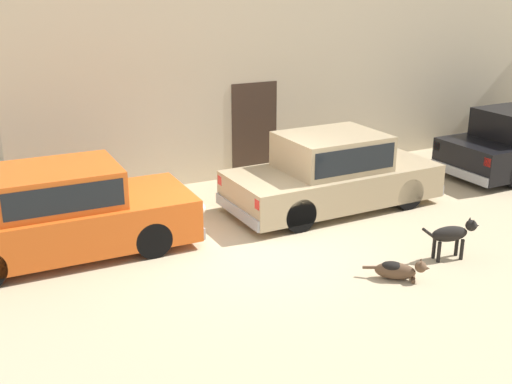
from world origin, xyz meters
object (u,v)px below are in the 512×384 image
(stray_dog_tan, at_px, (453,234))
(stray_dog_spotted, at_px, (398,270))
(parked_sedan_nearest, at_px, (61,212))
(parked_sedan_second, at_px, (332,172))

(stray_dog_tan, bearing_deg, stray_dog_spotted, -157.98)
(parked_sedan_nearest, xyz_separation_m, parked_sedan_second, (5.10, -0.06, -0.00))
(parked_sedan_second, relative_size, stray_dog_spotted, 5.29)
(stray_dog_spotted, relative_size, stray_dog_tan, 0.81)
(stray_dog_spotted, bearing_deg, stray_dog_tan, 48.49)
(parked_sedan_second, distance_m, stray_dog_spotted, 3.26)
(stray_dog_tan, bearing_deg, parked_sedan_nearest, 163.89)
(parked_sedan_second, height_order, stray_dog_tan, parked_sedan_second)
(parked_sedan_second, distance_m, stray_dog_tan, 2.93)
(parked_sedan_second, bearing_deg, stray_dog_spotted, -106.23)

